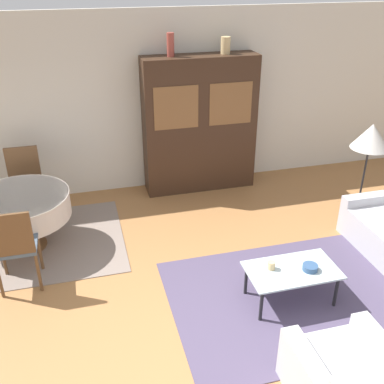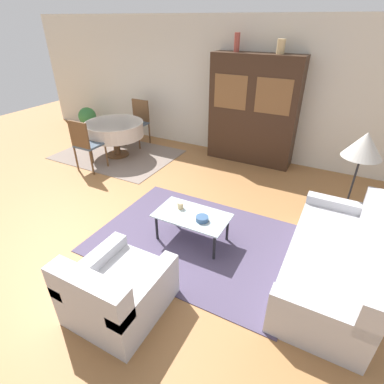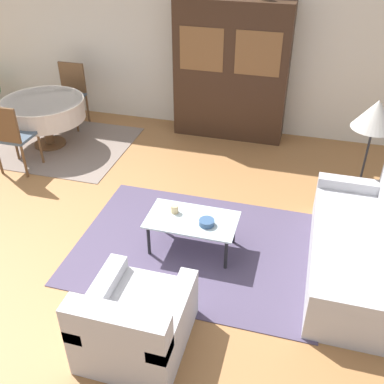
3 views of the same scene
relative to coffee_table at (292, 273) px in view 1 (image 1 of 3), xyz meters
The scene contains 14 objects.
ground_plane 1.18m from the coffee_table, 156.53° to the right, with size 14.00×14.00×0.00m, color #9E6B3D.
wall_back 3.49m from the coffee_table, 107.97° to the left, with size 10.00×0.06×2.70m.
area_rug 0.37m from the coffee_table, 17.44° to the left, with size 2.67×1.94×0.01m.
dining_rug 3.38m from the coffee_table, 147.30° to the left, with size 2.48×1.79×0.01m.
coffee_table is the anchor object (origin of this frame).
display_cabinet 2.99m from the coffee_table, 93.83° to the left, with size 1.71×0.45×2.07m.
dining_table 3.32m from the coffee_table, 147.46° to the left, with size 1.21×1.21×0.73m.
dining_chair_near 2.96m from the coffee_table, 161.13° to the left, with size 0.44×0.44×1.00m.
dining_chair_far 3.83m from the coffee_table, 136.95° to the left, with size 0.44×0.44×1.00m.
floor_lamp 2.41m from the coffee_table, 39.31° to the left, with size 0.51×0.51×1.36m.
cup 0.24m from the coffee_table, 162.78° to the left, with size 0.08×0.08×0.09m.
bowl 0.20m from the coffee_table, 17.52° to the right, with size 0.16×0.16×0.06m.
vase_tall 3.52m from the coffee_table, 102.06° to the left, with size 0.10×0.10×0.32m.
vase_short 3.44m from the coffee_table, 86.44° to the left, with size 0.14×0.14×0.24m.
Camera 1 is at (-0.95, -2.94, 3.28)m, focal length 42.00 mm.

